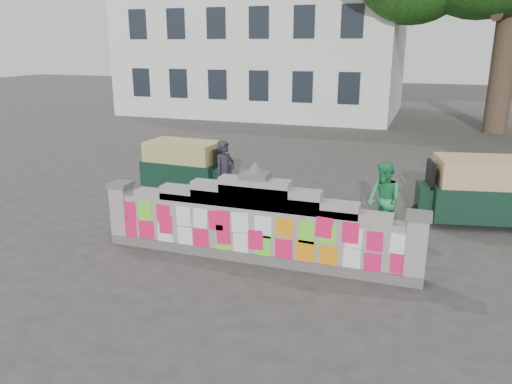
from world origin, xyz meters
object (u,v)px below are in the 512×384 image
pedestrian (384,200)px  rickshaw_right (481,190)px  cyclist_bike (225,198)px  rickshaw_left (186,165)px  cyclist_rider (225,184)px

pedestrian → rickshaw_right: size_ratio=0.57×
cyclist_bike → rickshaw_left: (-2.02, 1.82, 0.25)m
cyclist_rider → pedestrian: size_ratio=0.99×
cyclist_bike → rickshaw_right: 6.11m
cyclist_rider → rickshaw_right: cyclist_rider is taller
rickshaw_left → rickshaw_right: 7.91m
rickshaw_left → rickshaw_right: (7.91, -0.22, 0.07)m
cyclist_rider → rickshaw_left: (-2.02, 1.82, -0.09)m
pedestrian → rickshaw_left: 6.11m
cyclist_bike → pedestrian: pedestrian is taller
cyclist_rider → rickshaw_left: 2.72m
cyclist_bike → rickshaw_left: rickshaw_left is taller
cyclist_bike → rickshaw_left: 2.73m
cyclist_rider → cyclist_bike: bearing=0.0°
rickshaw_right → cyclist_rider: bearing=3.9°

